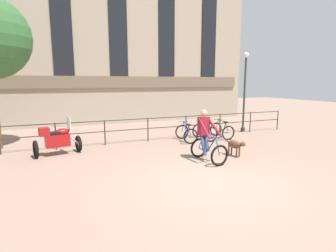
% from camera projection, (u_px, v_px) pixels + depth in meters
% --- Properties ---
extents(ground_plane, '(60.00, 60.00, 0.00)m').
position_uv_depth(ground_plane, '(210.00, 182.00, 6.90)').
color(ground_plane, '#8E7060').
extents(canal_railing, '(15.05, 0.05, 1.05)m').
position_uv_depth(canal_railing, '(148.00, 126.00, 11.52)').
color(canal_railing, '#2D2B28').
rests_on(canal_railing, ground_plane).
extents(building_facade, '(18.00, 0.72, 11.05)m').
position_uv_depth(building_facade, '(117.00, 34.00, 16.00)').
color(building_facade, gray).
rests_on(building_facade, ground_plane).
extents(cyclist_with_bike, '(0.80, 1.24, 1.70)m').
position_uv_depth(cyclist_with_bike, '(206.00, 138.00, 8.66)').
color(cyclist_with_bike, black).
rests_on(cyclist_with_bike, ground_plane).
extents(dog, '(0.37, 0.90, 0.59)m').
position_uv_depth(dog, '(235.00, 145.00, 9.22)').
color(dog, brown).
rests_on(dog, ground_plane).
extents(parked_motorcycle, '(1.67, 0.94, 1.35)m').
position_uv_depth(parked_motorcycle, '(57.00, 140.00, 9.38)').
color(parked_motorcycle, black).
rests_on(parked_motorcycle, ground_plane).
extents(parked_bicycle_near_lamp, '(0.76, 1.17, 0.86)m').
position_uv_depth(parked_bicycle_near_lamp, '(186.00, 133.00, 11.57)').
color(parked_bicycle_near_lamp, black).
rests_on(parked_bicycle_near_lamp, ground_plane).
extents(parked_bicycle_mid_left, '(0.72, 1.15, 0.86)m').
position_uv_depth(parked_bicycle_mid_left, '(205.00, 132.00, 11.93)').
color(parked_bicycle_mid_left, black).
rests_on(parked_bicycle_mid_left, ground_plane).
extents(parked_bicycle_mid_right, '(0.69, 1.13, 0.86)m').
position_uv_depth(parked_bicycle_mid_right, '(222.00, 130.00, 12.28)').
color(parked_bicycle_mid_right, black).
rests_on(parked_bicycle_mid_right, ground_plane).
extents(street_lamp, '(0.28, 0.28, 4.10)m').
position_uv_depth(street_lamp, '(245.00, 88.00, 13.56)').
color(street_lamp, '#2D382D').
rests_on(street_lamp, ground_plane).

